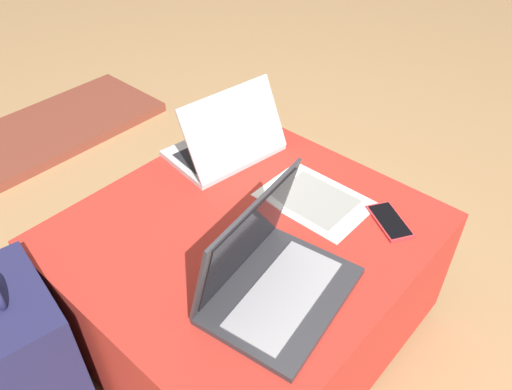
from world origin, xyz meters
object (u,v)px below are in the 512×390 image
object	(u,v)px
laptop_near	(270,275)
backpack	(27,364)
paper_sheet	(315,199)
laptop_far	(227,143)
cell_phone	(390,221)

from	to	relation	value
laptop_near	backpack	world-z (taller)	laptop_near
laptop_near	paper_sheet	bearing A→B (deg)	11.12
laptop_near	backpack	bearing A→B (deg)	129.63
laptop_far	paper_sheet	size ratio (longest dim) A/B	1.20
laptop_near	cell_phone	bearing A→B (deg)	-21.03
laptop_near	cell_phone	size ratio (longest dim) A/B	2.37
laptop_far	paper_sheet	world-z (taller)	laptop_far
laptop_far	cell_phone	distance (m)	0.54
laptop_far	cell_phone	bearing A→B (deg)	105.03
paper_sheet	laptop_far	bearing A→B (deg)	91.52
laptop_near	paper_sheet	xyz separation A→B (m)	(0.33, 0.12, -0.05)
laptop_near	laptop_far	world-z (taller)	laptop_near
laptop_near	backpack	distance (m)	0.65
backpack	paper_sheet	size ratio (longest dim) A/B	1.83
laptop_near	laptop_far	bearing A→B (deg)	46.19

